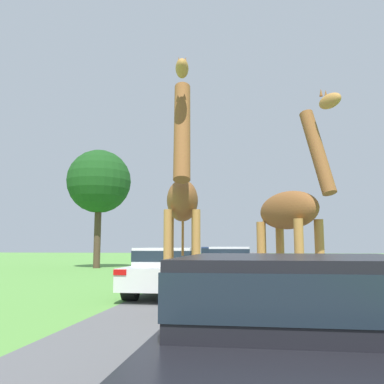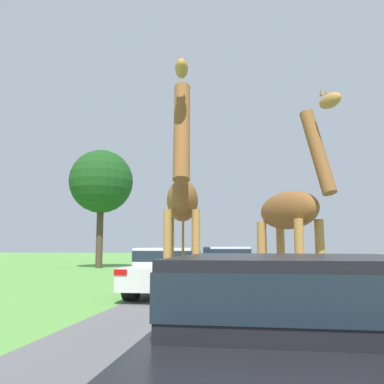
{
  "view_description": "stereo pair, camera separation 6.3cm",
  "coord_description": "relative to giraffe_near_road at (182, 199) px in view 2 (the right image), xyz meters",
  "views": [
    {
      "loc": [
        0.01,
        0.86,
        1.42
      ],
      "look_at": [
        -1.22,
        9.26,
        2.55
      ],
      "focal_mm": 38.0,
      "sensor_mm": 36.0,
      "label": 1
    },
    {
      "loc": [
        0.07,
        0.86,
        1.42
      ],
      "look_at": [
        -1.22,
        9.26,
        2.55
      ],
      "focal_mm": 38.0,
      "sensor_mm": 36.0,
      "label": 2
    }
  ],
  "objects": [
    {
      "name": "road",
      "position": [
        1.4,
        20.91,
        -2.38
      ],
      "size": [
        6.45,
        120.0,
        0.0
      ],
      "color": "#5B5B5E",
      "rests_on": "ground"
    },
    {
      "name": "giraffe_near_road",
      "position": [
        0.0,
        0.0,
        0.0
      ],
      "size": [
        0.95,
        2.57,
        4.98
      ],
      "rotation": [
        0.0,
        0.0,
        -2.98
      ],
      "color": "#B77F3D",
      "rests_on": "ground"
    },
    {
      "name": "giraffe_companion",
      "position": [
        2.3,
        1.01,
        -0.28
      ],
      "size": [
        1.86,
        2.42,
        4.63
      ],
      "rotation": [
        0.0,
        0.0,
        -2.54
      ],
      "color": "#B77F3D",
      "rests_on": "ground"
    },
    {
      "name": "car_lead_maroon",
      "position": [
        1.77,
        -4.92,
        -1.65
      ],
      "size": [
        1.96,
        4.71,
        1.34
      ],
      "color": "black",
      "rests_on": "ground"
    },
    {
      "name": "car_queue_right",
      "position": [
        -1.04,
        3.59,
        -1.65
      ],
      "size": [
        1.8,
        4.32,
        1.36
      ],
      "color": "silver",
      "rests_on": "ground"
    },
    {
      "name": "car_queue_left",
      "position": [
        -0.51,
        15.14,
        -1.66
      ],
      "size": [
        1.84,
        4.46,
        1.36
      ],
      "color": "navy",
      "rests_on": "ground"
    },
    {
      "name": "car_far_ahead",
      "position": [
        0.48,
        9.61,
        -1.65
      ],
      "size": [
        1.85,
        4.29,
        1.37
      ],
      "color": "silver",
      "rests_on": "ground"
    },
    {
      "name": "tree_centre_back",
      "position": [
        -8.44,
        16.95,
        3.19
      ],
      "size": [
        4.15,
        4.15,
        7.69
      ],
      "color": "#4C3828",
      "rests_on": "ground"
    }
  ]
}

